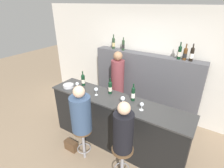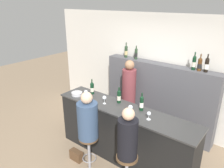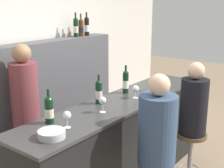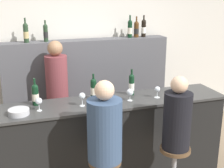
% 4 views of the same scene
% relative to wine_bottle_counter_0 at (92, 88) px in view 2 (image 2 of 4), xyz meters
% --- Properties ---
extents(ground_plane, '(16.00, 16.00, 0.00)m').
position_rel_wine_bottle_counter_0_xyz_m(ground_plane, '(0.89, -0.41, -1.18)').
color(ground_plane, '#8C755B').
extents(wall_back, '(6.40, 0.05, 2.60)m').
position_rel_wine_bottle_counter_0_xyz_m(wall_back, '(0.89, 1.40, 0.12)').
color(wall_back, beige).
rests_on(wall_back, ground_plane).
extents(bar_counter, '(2.74, 0.58, 1.05)m').
position_rel_wine_bottle_counter_0_xyz_m(bar_counter, '(0.89, -0.14, -0.65)').
color(bar_counter, black).
rests_on(bar_counter, ground_plane).
extents(back_bar_cabinet, '(2.56, 0.28, 1.58)m').
position_rel_wine_bottle_counter_0_xyz_m(back_bar_cabinet, '(0.89, 1.18, -0.39)').
color(back_bar_cabinet, '#4C4C51').
rests_on(back_bar_cabinet, ground_plane).
extents(wine_bottle_counter_0, '(0.08, 0.08, 0.31)m').
position_rel_wine_bottle_counter_0_xyz_m(wine_bottle_counter_0, '(0.00, 0.00, 0.00)').
color(wine_bottle_counter_0, black).
rests_on(wine_bottle_counter_0, bar_counter).
extents(wine_bottle_counter_1, '(0.07, 0.07, 0.31)m').
position_rel_wine_bottle_counter_0_xyz_m(wine_bottle_counter_1, '(0.68, 0.00, 0.00)').
color(wine_bottle_counter_1, black).
rests_on(wine_bottle_counter_1, bar_counter).
extents(wine_bottle_counter_2, '(0.07, 0.07, 0.33)m').
position_rel_wine_bottle_counter_0_xyz_m(wine_bottle_counter_2, '(1.16, 0.00, 0.01)').
color(wine_bottle_counter_2, black).
rests_on(wine_bottle_counter_2, bar_counter).
extents(wine_bottle_backbar_0, '(0.07, 0.07, 0.35)m').
position_rel_wine_bottle_counter_0_xyz_m(wine_bottle_backbar_0, '(0.01, 1.18, 0.55)').
color(wine_bottle_backbar_0, '#233823').
rests_on(wine_bottle_backbar_0, back_bar_cabinet).
extents(wine_bottle_backbar_1, '(0.07, 0.07, 0.31)m').
position_rel_wine_bottle_counter_0_xyz_m(wine_bottle_backbar_1, '(0.28, 1.18, 0.54)').
color(wine_bottle_backbar_1, '#233823').
rests_on(wine_bottle_backbar_1, back_bar_cabinet).
extents(wine_bottle_backbar_2, '(0.07, 0.07, 0.35)m').
position_rel_wine_bottle_counter_0_xyz_m(wine_bottle_backbar_2, '(1.59, 1.18, 0.55)').
color(wine_bottle_backbar_2, black).
rests_on(wine_bottle_backbar_2, back_bar_cabinet).
extents(wine_bottle_backbar_3, '(0.08, 0.08, 0.33)m').
position_rel_wine_bottle_counter_0_xyz_m(wine_bottle_backbar_3, '(1.70, 1.18, 0.53)').
color(wine_bottle_backbar_3, '#4C2D14').
rests_on(wine_bottle_backbar_3, back_bar_cabinet).
extents(wine_bottle_backbar_4, '(0.08, 0.08, 0.34)m').
position_rel_wine_bottle_counter_0_xyz_m(wine_bottle_backbar_4, '(1.82, 1.18, 0.55)').
color(wine_bottle_backbar_4, black).
rests_on(wine_bottle_backbar_4, back_bar_cabinet).
extents(wine_glass_0, '(0.07, 0.07, 0.15)m').
position_rel_wine_bottle_counter_0_xyz_m(wine_glass_0, '(0.02, -0.20, -0.02)').
color(wine_glass_0, silver).
rests_on(wine_glass_0, bar_counter).
extents(wine_glass_1, '(0.07, 0.07, 0.16)m').
position_rel_wine_bottle_counter_0_xyz_m(wine_glass_1, '(0.49, -0.20, -0.01)').
color(wine_glass_1, silver).
rests_on(wine_glass_1, bar_counter).
extents(wine_glass_2, '(0.08, 0.08, 0.14)m').
position_rel_wine_bottle_counter_0_xyz_m(wine_glass_2, '(1.06, -0.20, -0.02)').
color(wine_glass_2, silver).
rests_on(wine_glass_2, bar_counter).
extents(wine_glass_3, '(0.07, 0.07, 0.14)m').
position_rel_wine_bottle_counter_0_xyz_m(wine_glass_3, '(1.42, -0.20, -0.03)').
color(wine_glass_3, silver).
rests_on(wine_glass_3, bar_counter).
extents(metal_bowl, '(0.22, 0.22, 0.06)m').
position_rel_wine_bottle_counter_0_xyz_m(metal_bowl, '(-0.19, -0.24, -0.09)').
color(metal_bowl, '#B7B7BC').
rests_on(metal_bowl, bar_counter).
extents(bar_stool_left, '(0.33, 0.33, 0.66)m').
position_rel_wine_bottle_counter_0_xyz_m(bar_stool_left, '(0.59, -0.75, -0.67)').
color(bar_stool_left, gray).
rests_on(bar_stool_left, ground_plane).
extents(guest_seated_left, '(0.34, 0.34, 0.83)m').
position_rel_wine_bottle_counter_0_xyz_m(guest_seated_left, '(0.59, -0.75, -0.16)').
color(guest_seated_left, '#334766').
rests_on(guest_seated_left, bar_stool_left).
extents(bar_stool_right, '(0.33, 0.33, 0.66)m').
position_rel_wine_bottle_counter_0_xyz_m(bar_stool_right, '(1.39, -0.75, -0.67)').
color(bar_stool_right, gray).
rests_on(bar_stool_right, ground_plane).
extents(guest_seated_right, '(0.30, 0.30, 0.81)m').
position_rel_wine_bottle_counter_0_xyz_m(guest_seated_right, '(1.39, -0.75, -0.16)').
color(guest_seated_right, black).
rests_on(guest_seated_right, bar_stool_right).
extents(bartender, '(0.31, 0.31, 1.65)m').
position_rel_wine_bottle_counter_0_xyz_m(bartender, '(0.36, 0.81, -0.41)').
color(bartender, brown).
rests_on(bartender, ground_plane).
extents(handbag, '(0.26, 0.12, 0.20)m').
position_rel_wine_bottle_counter_0_xyz_m(handbag, '(0.24, -0.75, -1.08)').
color(handbag, '#513823').
rests_on(handbag, ground_plane).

